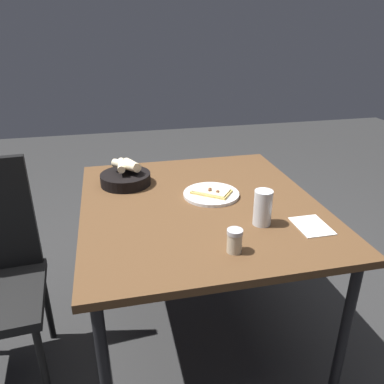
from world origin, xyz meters
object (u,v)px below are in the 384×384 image
Objects in this scene: dining_table at (200,214)px; pepper_shaker at (234,242)px; pizza_plate at (211,193)px; beer_glass at (263,210)px; bread_basket at (126,177)px.

dining_table is 13.29× the size of pepper_shaker.
pizza_plate is 0.32m from beer_glass.
beer_glass is (-0.52, -0.48, 0.02)m from bread_basket.
dining_table is 4.71× the size of bread_basket.
beer_glass is (-0.24, -0.19, 0.12)m from dining_table.
bread_basket is at bearing 58.71° from pizza_plate.
dining_table is at bearing 38.28° from beer_glass.
beer_glass is 1.65× the size of pepper_shaker.
bread_basket is at bearing 43.21° from beer_glass.
pizza_plate is (0.06, -0.07, 0.07)m from dining_table.
pepper_shaker is (-0.46, 0.04, 0.03)m from pizza_plate.
bread_basket reaches higher than dining_table.
pepper_shaker reaches higher than dining_table.
pizza_plate is at bearing 22.25° from beer_glass.
bread_basket is at bearing 46.86° from dining_table.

